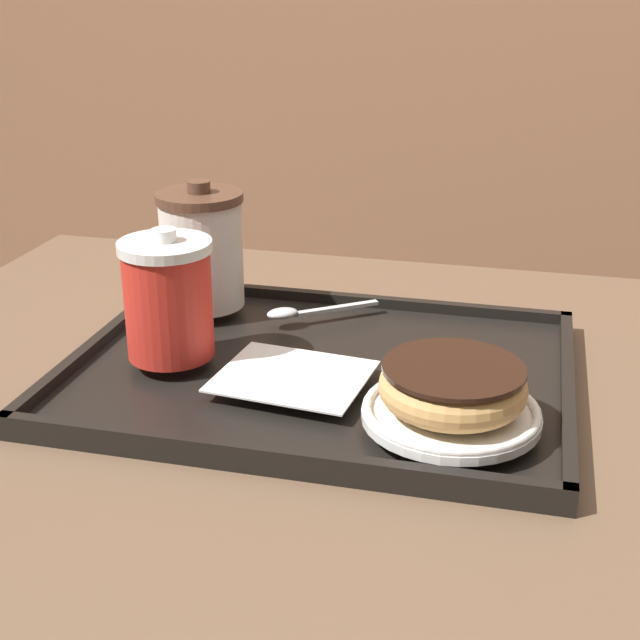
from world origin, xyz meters
name	(u,v)px	position (x,y,z in m)	size (l,w,h in m)	color
cafe_table	(348,532)	(0.00, 0.00, 0.58)	(1.08, 0.83, 0.73)	brown
serving_tray	(320,373)	(-0.04, 0.03, 0.74)	(0.49, 0.37, 0.02)	black
napkin_paper	(293,376)	(-0.05, -0.02, 0.76)	(0.15, 0.13, 0.00)	white
coffee_cup_front	(168,298)	(-0.18, 0.00, 0.82)	(0.09, 0.09, 0.13)	red
coffee_cup_rear	(202,249)	(-0.20, 0.14, 0.82)	(0.10, 0.10, 0.14)	white
plate_with_chocolate_donut	(451,412)	(0.10, -0.07, 0.76)	(0.15, 0.15, 0.01)	white
donut_chocolate_glazed	(453,385)	(0.10, -0.07, 0.79)	(0.13, 0.13, 0.04)	tan
spoon	(297,312)	(-0.09, 0.13, 0.76)	(0.12, 0.09, 0.01)	silver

